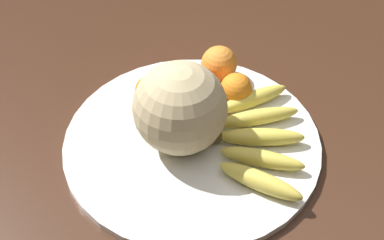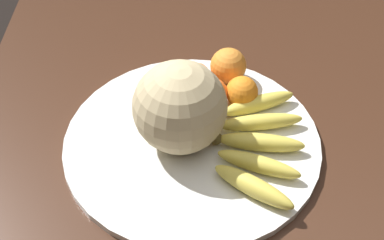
{
  "view_description": "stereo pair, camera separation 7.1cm",
  "coord_description": "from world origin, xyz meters",
  "px_view_note": "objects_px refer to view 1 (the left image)",
  "views": [
    {
      "loc": [
        -0.62,
        0.13,
        1.47
      ],
      "look_at": [
        0.06,
        0.06,
        0.8
      ],
      "focal_mm": 50.0,
      "sensor_mm": 36.0,
      "label": 1
    },
    {
      "loc": [
        -0.62,
        0.06,
        1.47
      ],
      "look_at": [
        0.06,
        0.06,
        0.8
      ],
      "focal_mm": 50.0,
      "sensor_mm": 36.0,
      "label": 2
    }
  ],
  "objects_px": {
    "produce_tag": "(177,118)",
    "kitchen_table": "(225,197)",
    "orange_mid_center": "(189,77)",
    "orange_back_right": "(219,64)",
    "orange_back_left": "(236,89)",
    "melon": "(180,108)",
    "fruit_bowl": "(192,142)",
    "orange_front_right": "(151,91)",
    "orange_front_left": "(207,92)",
    "banana_bunch": "(258,138)"
  },
  "relations": [
    {
      "from": "orange_back_left",
      "to": "produce_tag",
      "type": "bearing_deg",
      "value": 108.16
    },
    {
      "from": "melon",
      "to": "banana_bunch",
      "type": "distance_m",
      "value": 0.16
    },
    {
      "from": "fruit_bowl",
      "to": "orange_mid_center",
      "type": "bearing_deg",
      "value": -3.35
    },
    {
      "from": "kitchen_table",
      "to": "fruit_bowl",
      "type": "relative_size",
      "value": 2.83
    },
    {
      "from": "orange_back_right",
      "to": "produce_tag",
      "type": "height_order",
      "value": "orange_back_right"
    },
    {
      "from": "kitchen_table",
      "to": "orange_front_right",
      "type": "xyz_separation_m",
      "value": [
        0.16,
        0.13,
        0.14
      ]
    },
    {
      "from": "banana_bunch",
      "to": "produce_tag",
      "type": "height_order",
      "value": "banana_bunch"
    },
    {
      "from": "melon",
      "to": "orange_front_left",
      "type": "relative_size",
      "value": 2.71
    },
    {
      "from": "fruit_bowl",
      "to": "produce_tag",
      "type": "distance_m",
      "value": 0.06
    },
    {
      "from": "melon",
      "to": "orange_front_right",
      "type": "xyz_separation_m",
      "value": [
        0.11,
        0.05,
        -0.05
      ]
    },
    {
      "from": "orange_front_right",
      "to": "orange_mid_center",
      "type": "relative_size",
      "value": 1.13
    },
    {
      "from": "orange_front_left",
      "to": "orange_front_right",
      "type": "distance_m",
      "value": 0.11
    },
    {
      "from": "produce_tag",
      "to": "kitchen_table",
      "type": "bearing_deg",
      "value": 166.97
    },
    {
      "from": "fruit_bowl",
      "to": "melon",
      "type": "height_order",
      "value": "melon"
    },
    {
      "from": "orange_back_left",
      "to": "produce_tag",
      "type": "height_order",
      "value": "orange_back_left"
    },
    {
      "from": "orange_front_right",
      "to": "orange_back_left",
      "type": "distance_m",
      "value": 0.17
    },
    {
      "from": "orange_front_right",
      "to": "orange_back_right",
      "type": "xyz_separation_m",
      "value": [
        0.06,
        -0.14,
        0.0
      ]
    },
    {
      "from": "fruit_bowl",
      "to": "orange_back_right",
      "type": "height_order",
      "value": "orange_back_right"
    },
    {
      "from": "orange_front_left",
      "to": "orange_back_left",
      "type": "xyz_separation_m",
      "value": [
        0.0,
        -0.06,
        0.0
      ]
    },
    {
      "from": "orange_back_left",
      "to": "orange_front_right",
      "type": "bearing_deg",
      "value": 86.64
    },
    {
      "from": "melon",
      "to": "orange_front_right",
      "type": "relative_size",
      "value": 2.62
    },
    {
      "from": "kitchen_table",
      "to": "orange_front_right",
      "type": "relative_size",
      "value": 21.09
    },
    {
      "from": "fruit_bowl",
      "to": "produce_tag",
      "type": "relative_size",
      "value": 5.17
    },
    {
      "from": "orange_front_right",
      "to": "orange_back_left",
      "type": "xyz_separation_m",
      "value": [
        -0.01,
        -0.16,
        -0.0
      ]
    },
    {
      "from": "produce_tag",
      "to": "orange_front_left",
      "type": "bearing_deg",
      "value": -108.19
    },
    {
      "from": "orange_mid_center",
      "to": "orange_front_right",
      "type": "bearing_deg",
      "value": 117.69
    },
    {
      "from": "orange_mid_center",
      "to": "orange_back_right",
      "type": "xyz_separation_m",
      "value": [
        0.02,
        -0.06,
        0.01
      ]
    },
    {
      "from": "kitchen_table",
      "to": "produce_tag",
      "type": "xyz_separation_m",
      "value": [
        0.11,
        0.08,
        0.11
      ]
    },
    {
      "from": "fruit_bowl",
      "to": "orange_mid_center",
      "type": "relative_size",
      "value": 8.41
    },
    {
      "from": "melon",
      "to": "orange_back_right",
      "type": "xyz_separation_m",
      "value": [
        0.17,
        -0.09,
        -0.05
      ]
    },
    {
      "from": "melon",
      "to": "orange_mid_center",
      "type": "distance_m",
      "value": 0.16
    },
    {
      "from": "kitchen_table",
      "to": "orange_back_right",
      "type": "xyz_separation_m",
      "value": [
        0.23,
        -0.01,
        0.15
      ]
    },
    {
      "from": "melon",
      "to": "orange_back_left",
      "type": "bearing_deg",
      "value": -50.21
    },
    {
      "from": "orange_mid_center",
      "to": "orange_back_right",
      "type": "bearing_deg",
      "value": -69.57
    },
    {
      "from": "orange_back_left",
      "to": "orange_front_left",
      "type": "bearing_deg",
      "value": 93.31
    },
    {
      "from": "banana_bunch",
      "to": "orange_front_left",
      "type": "bearing_deg",
      "value": 130.97
    },
    {
      "from": "kitchen_table",
      "to": "orange_back_left",
      "type": "xyz_separation_m",
      "value": [
        0.15,
        -0.04,
        0.14
      ]
    },
    {
      "from": "orange_back_left",
      "to": "melon",
      "type": "bearing_deg",
      "value": 129.79
    },
    {
      "from": "melon",
      "to": "orange_back_left",
      "type": "distance_m",
      "value": 0.16
    },
    {
      "from": "produce_tag",
      "to": "orange_back_right",
      "type": "bearing_deg",
      "value": -88.7
    },
    {
      "from": "orange_front_left",
      "to": "orange_back_right",
      "type": "xyz_separation_m",
      "value": [
        0.08,
        -0.03,
        0.01
      ]
    },
    {
      "from": "melon",
      "to": "banana_bunch",
      "type": "xyz_separation_m",
      "value": [
        -0.02,
        -0.14,
        -0.07
      ]
    },
    {
      "from": "orange_front_right",
      "to": "orange_back_right",
      "type": "bearing_deg",
      "value": -65.52
    },
    {
      "from": "kitchen_table",
      "to": "produce_tag",
      "type": "relative_size",
      "value": 14.63
    },
    {
      "from": "orange_front_left",
      "to": "orange_back_left",
      "type": "relative_size",
      "value": 0.98
    },
    {
      "from": "orange_mid_center",
      "to": "orange_back_right",
      "type": "relative_size",
      "value": 0.77
    },
    {
      "from": "orange_front_left",
      "to": "orange_front_right",
      "type": "bearing_deg",
      "value": 83.06
    },
    {
      "from": "fruit_bowl",
      "to": "melon",
      "type": "distance_m",
      "value": 0.09
    },
    {
      "from": "fruit_bowl",
      "to": "orange_mid_center",
      "type": "xyz_separation_m",
      "value": [
        0.15,
        -0.01,
        0.03
      ]
    },
    {
      "from": "orange_front_right",
      "to": "produce_tag",
      "type": "xyz_separation_m",
      "value": [
        -0.05,
        -0.05,
        -0.03
      ]
    }
  ]
}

